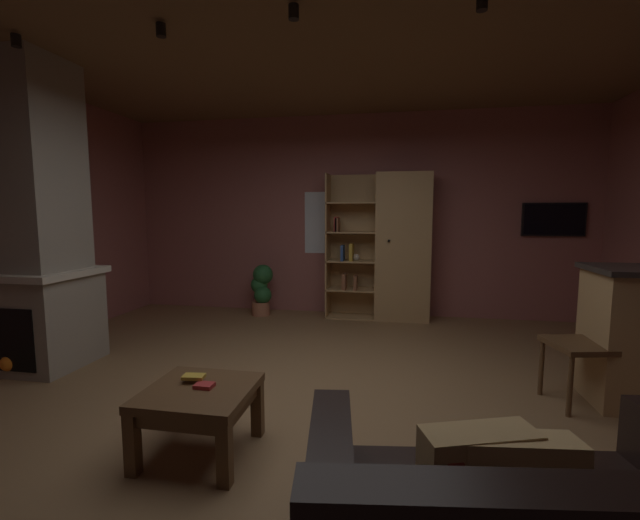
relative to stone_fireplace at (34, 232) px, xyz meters
The scene contains 16 objects.
floor 2.98m from the stone_fireplace, ahead, with size 6.44×5.92×0.02m, color olive.
wall_back 3.76m from the stone_fireplace, 44.68° to the left, with size 6.56×0.06×2.80m, color #9E5B56.
ceiling 3.10m from the stone_fireplace, ahead, with size 6.44×5.92×0.02m, color brown.
window_pane_back 3.49m from the stone_fireplace, 48.31° to the left, with size 0.69×0.01×0.88m, color white.
stone_fireplace is the anchor object (origin of this frame).
bookshelf_cabinet 4.05m from the stone_fireplace, 35.88° to the left, with size 1.38×0.41×1.96m.
coffee_table 2.60m from the stone_fireplace, 27.19° to the right, with size 0.61×0.60×0.41m.
table_book_0 2.59m from the stone_fireplace, 26.66° to the right, with size 0.11×0.08×0.02m, color #B22D2D.
table_book_1 2.47m from the stone_fireplace, 26.36° to the right, with size 0.13×0.08×0.02m, color gold.
dining_chair 4.78m from the stone_fireplace, ahead, with size 0.50×0.50×0.92m.
potted_floor_plant 2.81m from the stone_fireplace, 57.75° to the left, with size 0.32×0.33×0.72m.
wall_mounted_tv 5.88m from the stone_fireplace, 26.02° to the left, with size 0.77×0.06×0.43m.
track_light_spot_0 1.59m from the stone_fireplace, 46.96° to the right, with size 0.07×0.07×0.09m, color black.
track_light_spot_1 2.21m from the stone_fireplace, 14.94° to the right, with size 0.07×0.07×0.09m, color black.
track_light_spot_2 3.03m from the stone_fireplace, 11.22° to the right, with size 0.07×0.07×0.09m, color black.
track_light_spot_3 4.07m from the stone_fireplace, ahead, with size 0.07×0.07×0.09m, color black.
Camera 1 is at (0.61, -2.94, 1.43)m, focal length 23.39 mm.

